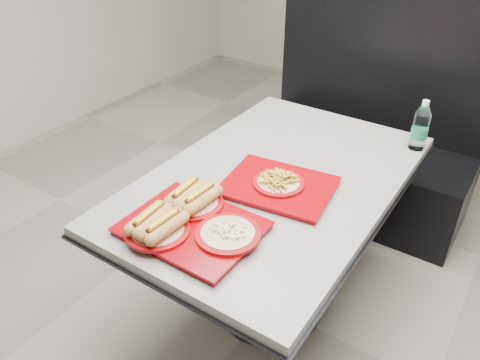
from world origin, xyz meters
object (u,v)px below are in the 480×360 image
Objects in this scene: diner_table at (274,209)px; tray_near at (188,220)px; tray_far at (279,184)px; water_bottle at (420,128)px; booth_bench at (363,145)px.

tray_near reaches higher than diner_table.
tray_far is 1.98× the size of water_bottle.
booth_bench is 2.88× the size of tray_near.
booth_bench is (0.00, 1.09, -0.18)m from diner_table.
water_bottle is (0.48, 1.02, 0.06)m from tray_near.
diner_table is 1.11m from booth_bench.
diner_table is at bearing -125.75° from water_bottle.
diner_table is 6.19× the size of water_bottle.
tray_near is at bearing -99.58° from diner_table.
water_bottle is at bearing 54.25° from diner_table.
tray_near is 0.41m from tray_far.
tray_near is 1.03× the size of tray_far.
diner_table is 3.13× the size of tray_far.
booth_bench reaches higher than tray_far.
tray_near is (-0.08, -1.55, 0.38)m from booth_bench.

